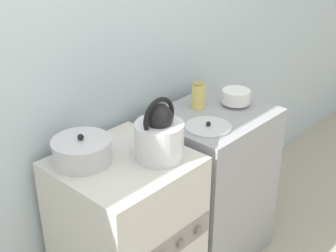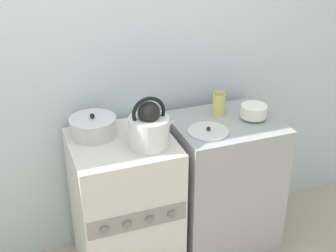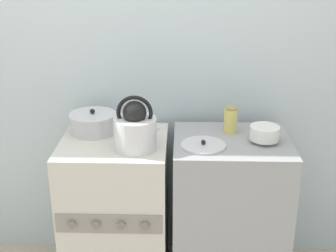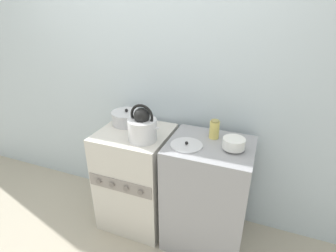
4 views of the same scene
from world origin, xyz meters
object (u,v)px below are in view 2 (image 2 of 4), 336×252
Objects in this scene: kettle at (149,127)px; cooking_pot at (93,127)px; storage_jar at (219,103)px; loose_pot_lid at (208,131)px; enamel_bowl at (254,111)px; stove at (125,208)px.

cooking_pot is at bearing 139.84° from kettle.
storage_jar reaches higher than loose_pot_lid.
storage_jar is (-0.17, 0.13, 0.02)m from enamel_bowl.
kettle is 0.35m from cooking_pot.
cooking_pot is at bearing 177.93° from storage_jar.
storage_jar reaches higher than stove.
enamel_bowl is 1.07× the size of storage_jar.
cooking_pot reaches higher than enamel_bowl.
stove is 0.68m from loose_pot_lid.
storage_jar is (0.50, 0.19, -0.02)m from kettle.
storage_jar is at bearing 51.25° from loose_pot_lid.
stove is at bearing 177.38° from enamel_bowl.
enamel_bowl reaches higher than stove.
stove is at bearing -43.31° from cooking_pot.
enamel_bowl is at bearing 11.07° from loose_pot_lid.
cooking_pot is 0.77m from storage_jar.
kettle is 1.87× the size of enamel_bowl.
enamel_bowl reaches higher than loose_pot_lid.
stove is 3.89× the size of loose_pot_lid.
kettle reaches higher than enamel_bowl.
storage_jar is 0.26m from loose_pot_lid.
kettle is (0.13, -0.10, 0.56)m from stove.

